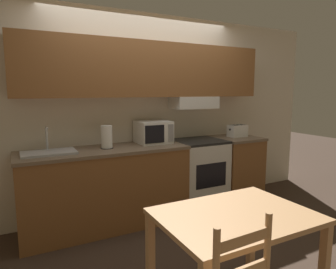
# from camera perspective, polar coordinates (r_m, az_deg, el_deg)

# --- Properties ---
(ground_plane) EXTENTS (16.00, 16.00, 0.00)m
(ground_plane) POSITION_cam_1_polar(r_m,az_deg,el_deg) (4.22, -4.24, -13.60)
(ground_plane) COLOR #3D2D23
(wall_back) EXTENTS (5.53, 0.38, 2.55)m
(wall_back) POSITION_cam_1_polar(r_m,az_deg,el_deg) (3.86, -3.88, 7.81)
(wall_back) COLOR silver
(wall_back) RESTS_ON ground_plane
(lower_counter_main) EXTENTS (1.90, 0.64, 0.92)m
(lower_counter_main) POSITION_cam_1_polar(r_m,az_deg,el_deg) (3.59, -11.70, -9.90)
(lower_counter_main) COLOR brown
(lower_counter_main) RESTS_ON ground_plane
(lower_counter_right_stub) EXTENTS (0.60, 0.64, 0.92)m
(lower_counter_right_stub) POSITION_cam_1_polar(r_m,az_deg,el_deg) (4.47, 12.66, -6.29)
(lower_counter_right_stub) COLOR brown
(lower_counter_right_stub) RESTS_ON ground_plane
(stove_range) EXTENTS (0.65, 0.60, 0.92)m
(stove_range) POSITION_cam_1_polar(r_m,az_deg,el_deg) (4.11, 5.78, -7.42)
(stove_range) COLOR white
(stove_range) RESTS_ON ground_plane
(microwave) EXTENTS (0.40, 0.37, 0.28)m
(microwave) POSITION_cam_1_polar(r_m,az_deg,el_deg) (3.77, -2.82, 0.48)
(microwave) COLOR white
(microwave) RESTS_ON lower_counter_main
(toaster) EXTENTS (0.27, 0.16, 0.17)m
(toaster) POSITION_cam_1_polar(r_m,az_deg,el_deg) (4.40, 13.06, 0.72)
(toaster) COLOR white
(toaster) RESTS_ON lower_counter_right_stub
(sink_basin) EXTENTS (0.54, 0.34, 0.28)m
(sink_basin) POSITION_cam_1_polar(r_m,az_deg,el_deg) (3.37, -21.77, -3.12)
(sink_basin) COLOR #B7BABF
(sink_basin) RESTS_ON lower_counter_main
(paper_towel_roll) EXTENTS (0.14, 0.14, 0.26)m
(paper_towel_roll) POSITION_cam_1_polar(r_m,az_deg,el_deg) (3.47, -11.60, -0.48)
(paper_towel_roll) COLOR black
(paper_towel_roll) RESTS_ON lower_counter_main
(dining_table) EXTENTS (1.06, 0.78, 0.73)m
(dining_table) POSITION_cam_1_polar(r_m,az_deg,el_deg) (2.24, 12.64, -16.87)
(dining_table) COLOR tan
(dining_table) RESTS_ON ground_plane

